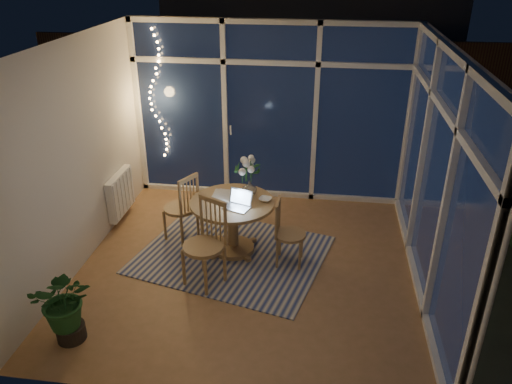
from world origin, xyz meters
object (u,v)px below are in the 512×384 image
Objects in this scene: chair_front at (203,245)px; potted_plant at (66,308)px; flower_vase at (249,187)px; chair_right at (290,233)px; dining_table at (233,227)px; laptop at (237,200)px; chair_left at (180,207)px.

chair_front is 1.36× the size of potted_plant.
chair_right is at bearing -34.88° from flower_vase.
dining_table is 4.88× the size of flower_vase.
dining_table is 0.49m from laptop.
dining_table is 1.08× the size of chair_left.
laptop is 2.15m from potted_plant.
chair_left is 0.96m from flower_vase.
potted_plant is (-1.28, -1.77, 0.03)m from dining_table.
dining_table is at bearing 136.59° from laptop.
chair_right reaches higher than dining_table.
flower_vase reaches higher than chair_right.
chair_front is 0.69m from laptop.
chair_left is at bearing 165.18° from dining_table.
flower_vase reaches higher than potted_plant.
chair_front is at bearing -105.40° from dining_table.
chair_front reaches higher than chair_left.
dining_table is 2.19m from potted_plant.
laptop is 0.39× the size of potted_plant.
dining_table is 0.99× the size of chair_front.
flower_vase is (0.38, 0.92, 0.29)m from chair_front.
flower_vase is 0.28× the size of potted_plant.
chair_left is 2.05m from potted_plant.
chair_front reaches higher than dining_table.
chair_front is at bearing -112.33° from flower_vase.
chair_left is 4.54× the size of flower_vase.
chair_right is 2.56m from potted_plant.
laptop is (0.80, -0.35, 0.33)m from chair_left.
chair_front reaches higher than laptop.
chair_front reaches higher than chair_right.
dining_table is at bearing 77.76° from chair_right.
chair_right is at bearing 103.06° from chair_left.
chair_front is (-0.20, -0.72, 0.17)m from dining_table.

